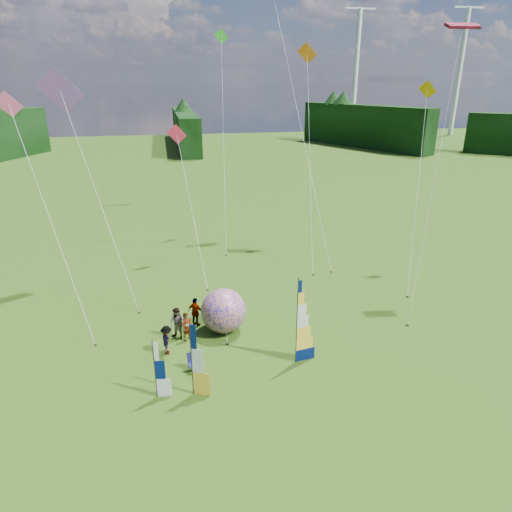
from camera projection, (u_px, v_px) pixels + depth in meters
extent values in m
plane|color=#426A19|center=(294.00, 394.00, 21.29)|extent=(220.00, 220.00, 0.00)
sphere|color=#1F08A1|center=(223.00, 311.00, 26.25)|extent=(3.44, 3.44, 2.60)
imported|color=#66594C|center=(187.00, 327.00, 25.47)|extent=(0.73, 0.70, 1.69)
imported|color=#66594C|center=(177.00, 324.00, 25.56)|extent=(1.00, 0.94, 1.90)
imported|color=#66594C|center=(167.00, 340.00, 24.20)|extent=(0.48, 1.08, 1.63)
imported|color=#66594C|center=(196.00, 312.00, 26.90)|extent=(1.10, 1.01, 1.82)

